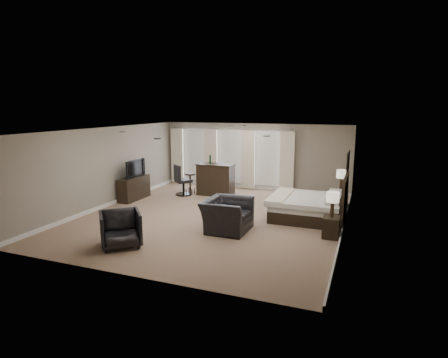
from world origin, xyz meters
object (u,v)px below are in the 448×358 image
(lamp_near, at_px, (332,205))
(armchair_far, at_px, (120,227))
(lamp_far, at_px, (341,180))
(dresser, at_px, (134,188))
(bar_stool_left, at_px, (190,184))
(nightstand_far, at_px, (340,199))
(armchair_near, at_px, (227,210))
(bar_stool_right, at_px, (224,182))
(desk_chair, at_px, (183,180))
(bed, at_px, (305,196))
(tv, at_px, (133,175))
(bar_counter, at_px, (216,179))
(nightstand_near, at_px, (331,227))

(lamp_near, distance_m, armchair_far, 5.18)
(lamp_far, height_order, dresser, lamp_far)
(lamp_far, relative_size, armchair_far, 0.71)
(lamp_far, height_order, bar_stool_left, lamp_far)
(nightstand_far, distance_m, armchair_near, 4.25)
(bar_stool_right, relative_size, desk_chair, 0.60)
(lamp_far, xyz_separation_m, desk_chair, (-5.59, -0.13, -0.37))
(bed, height_order, bar_stool_right, bed)
(tv, distance_m, bar_counter, 2.98)
(dresser, relative_size, bar_stool_left, 1.77)
(bed, height_order, bar_counter, bed)
(nightstand_far, height_order, bar_stool_left, bar_stool_left)
(dresser, bearing_deg, lamp_far, 11.10)
(armchair_far, bearing_deg, nightstand_near, -13.16)
(desk_chair, bearing_deg, bar_stool_right, -94.74)
(tv, xyz_separation_m, bar_stool_left, (1.48, 1.49, -0.49))
(lamp_far, xyz_separation_m, tv, (-6.92, -1.36, -0.06))
(dresser, bearing_deg, bed, -0.88)
(bed, xyz_separation_m, desk_chair, (-4.70, 1.32, -0.09))
(lamp_near, distance_m, bar_stool_left, 6.24)
(bed, bearing_deg, desk_chair, 164.27)
(dresser, bearing_deg, armchair_far, -59.32)
(lamp_far, relative_size, armchair_near, 0.51)
(nightstand_far, height_order, desk_chair, desk_chair)
(nightstand_far, relative_size, desk_chair, 0.53)
(bed, relative_size, bar_counter, 1.53)
(lamp_far, bearing_deg, bar_counter, 175.77)
(dresser, distance_m, bar_stool_left, 2.10)
(nightstand_near, bearing_deg, bed, 121.54)
(lamp_near, xyz_separation_m, dresser, (-6.92, 1.54, -0.45))
(nightstand_near, xyz_separation_m, desk_chair, (-5.59, 2.77, 0.31))
(dresser, xyz_separation_m, armchair_near, (4.27, -1.96, 0.16))
(tv, relative_size, armchair_far, 1.15)
(tv, relative_size, armchair_near, 0.83)
(desk_chair, bearing_deg, lamp_far, -139.43)
(desk_chair, bearing_deg, bed, -156.46)
(bar_stool_right, xyz_separation_m, desk_chair, (-1.15, -1.19, 0.23))
(bed, relative_size, armchair_far, 2.23)
(nightstand_near, xyz_separation_m, tv, (-6.92, 1.54, 0.62))
(nightstand_far, distance_m, tv, 7.08)
(tv, xyz_separation_m, armchair_far, (2.35, -3.96, -0.42))
(armchair_far, relative_size, bar_stool_right, 1.35)
(lamp_near, height_order, desk_chair, lamp_near)
(dresser, distance_m, tv, 0.48)
(bar_stool_left, bearing_deg, dresser, -134.83)
(lamp_far, bearing_deg, dresser, -168.90)
(nightstand_far, bearing_deg, bar_counter, 175.77)
(dresser, xyz_separation_m, desk_chair, (1.33, 1.23, 0.17))
(nightstand_near, xyz_separation_m, lamp_near, (0.00, 0.00, 0.59))
(tv, bearing_deg, armchair_near, -114.67)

